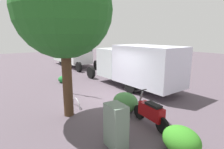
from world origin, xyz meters
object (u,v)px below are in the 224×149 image
at_px(box_truck_near, 136,64).
at_px(stop_sign, 70,54).
at_px(street_tree, 64,10).
at_px(bike_rack_hoop, 76,107).
at_px(utility_cabinet, 116,126).
at_px(motorcycle, 151,112).
at_px(box_truck_far, 71,51).

xyz_separation_m(box_truck_near, stop_sign, (1.17, 3.78, 0.71)).
distance_m(street_tree, bike_rack_hoop, 4.25).
distance_m(box_truck_near, bike_rack_hoop, 4.69).
height_order(street_tree, utility_cabinet, street_tree).
bearing_deg(box_truck_near, bike_rack_hoop, 98.94).
distance_m(motorcycle, stop_sign, 5.52).
xyz_separation_m(utility_cabinet, bike_rack_hoop, (3.51, -0.34, -0.66)).
bearing_deg(box_truck_far, bike_rack_hoop, -22.37).
bearing_deg(box_truck_near, motorcycle, 142.57).
bearing_deg(stop_sign, box_truck_near, -107.13).
bearing_deg(box_truck_near, utility_cabinet, 131.12).
bearing_deg(stop_sign, utility_cabinet, 170.40).
distance_m(box_truck_near, utility_cabinet, 6.43).
xyz_separation_m(stop_sign, utility_cabinet, (-5.47, 0.92, -1.57)).
distance_m(box_truck_far, utility_cabinet, 15.52).
distance_m(motorcycle, street_tree, 4.91).
bearing_deg(utility_cabinet, box_truck_far, -18.59).
height_order(box_truck_near, stop_sign, stop_sign).
xyz_separation_m(box_truck_near, street_tree, (-1.43, 4.99, 2.64)).
xyz_separation_m(stop_sign, bike_rack_hoop, (-1.96, 0.59, -2.23)).
distance_m(box_truck_far, stop_sign, 10.07).
height_order(motorcycle, utility_cabinet, utility_cabinet).
bearing_deg(motorcycle, utility_cabinet, 105.32).
bearing_deg(utility_cabinet, stop_sign, -9.60).
height_order(box_truck_near, box_truck_far, box_truck_far).
height_order(street_tree, bike_rack_hoop, street_tree).
xyz_separation_m(box_truck_far, stop_sign, (-9.22, 4.01, 0.61)).
bearing_deg(utility_cabinet, street_tree, 5.61).
xyz_separation_m(motorcycle, stop_sign, (5.18, 0.85, 1.71)).
bearing_deg(utility_cabinet, box_truck_near, -47.57).
height_order(box_truck_far, motorcycle, box_truck_far).
distance_m(street_tree, utility_cabinet, 4.54).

